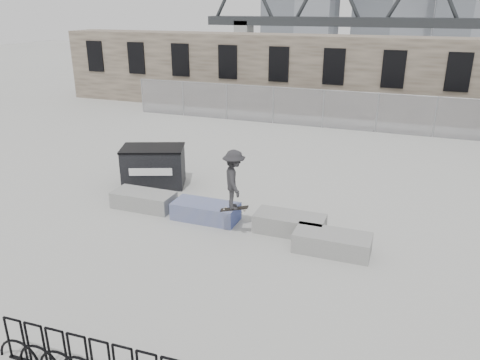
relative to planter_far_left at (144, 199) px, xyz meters
name	(u,v)px	position (x,y,z in m)	size (l,w,h in m)	color
ground	(240,223)	(3.32, -0.02, -0.29)	(120.00, 120.00, 0.00)	#ACACA8
stone_wall	(337,75)	(3.32, 16.22, 1.97)	(36.00, 2.58, 4.50)	brown
chainlink_fence	(323,108)	(3.32, 12.48, 0.75)	(22.06, 0.06, 2.02)	gray
planter_far_left	(144,199)	(0.00, 0.00, 0.00)	(2.00, 0.90, 0.53)	#959592
planter_center_left	(206,211)	(2.23, -0.10, 0.00)	(2.00, 0.90, 0.53)	#2E3E8C
planter_center_right	(290,223)	(4.85, -0.04, 0.00)	(2.00, 0.90, 0.53)	#959592
planter_offset	(332,242)	(6.19, -0.76, 0.00)	(2.00, 0.90, 0.53)	#959592
dumpster	(154,166)	(-0.70, 1.87, 0.44)	(2.52, 2.03, 1.44)	black
bike_rack	(90,360)	(3.09, -6.77, 0.15)	(4.04, 0.19, 0.90)	black
truss_bridge	(473,22)	(13.32, 54.98, 3.84)	(70.00, 3.00, 9.80)	#2D3033
skateboarder	(234,180)	(3.43, -0.78, 1.40)	(1.06, 1.24, 1.80)	#2A292C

